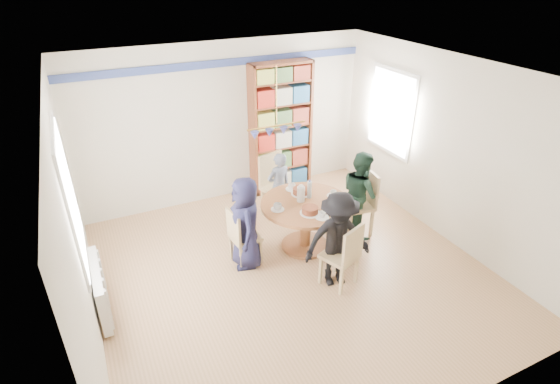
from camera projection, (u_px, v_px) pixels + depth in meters
ground at (292, 271)px, 6.02m from camera, size 5.00×5.00×0.00m
room_shell at (247, 142)px, 5.83m from camera, size 5.00×5.00×5.00m
radiator at (100, 289)px, 5.17m from camera, size 0.12×1.00×0.60m
dining_table at (306, 214)px, 6.28m from camera, size 1.30×1.30×0.75m
chair_left at (241, 235)px, 5.98m from camera, size 0.41×0.41×0.85m
chair_right at (362, 200)px, 6.65m from camera, size 0.51×0.51×1.01m
chair_far at (275, 182)px, 7.12m from camera, size 0.58×0.58×1.05m
chair_near at (345, 254)px, 5.53m from camera, size 0.53×0.53×0.93m
person_left at (246, 223)px, 5.87m from camera, size 0.53×0.72×1.33m
person_right at (360, 194)px, 6.58m from camera, size 0.62×0.74×1.35m
person_far at (279, 187)px, 7.00m from camera, size 0.45×0.33×1.15m
person_near at (338, 240)px, 5.52m from camera, size 0.94×0.66×1.34m
bookshelf at (281, 129)px, 7.70m from camera, size 1.11×0.33×2.32m
tableware at (304, 198)px, 6.17m from camera, size 1.08×1.08×0.28m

